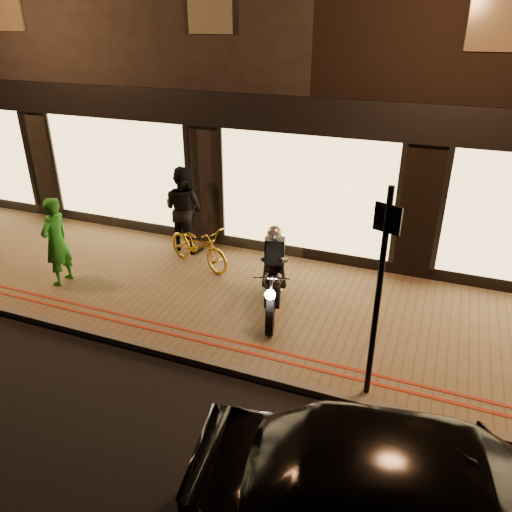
{
  "coord_description": "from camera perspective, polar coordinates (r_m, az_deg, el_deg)",
  "views": [
    {
      "loc": [
        2.63,
        -5.41,
        4.88
      ],
      "look_at": [
        -0.24,
        1.85,
        1.1
      ],
      "focal_mm": 35.0,
      "sensor_mm": 36.0,
      "label": 1
    }
  ],
  "objects": [
    {
      "name": "bicycle_gold",
      "position": [
        10.39,
        -6.6,
        1.16
      ],
      "size": [
        1.8,
        1.17,
        0.9
      ],
      "primitive_type": "imported",
      "rotation": [
        0.0,
        0.0,
        1.2
      ],
      "color": "gold",
      "rests_on": "sidewalk"
    },
    {
      "name": "ground",
      "position": [
        7.74,
        -3.49,
        -13.28
      ],
      "size": [
        90.0,
        90.0,
        0.0
      ],
      "primitive_type": "plane",
      "color": "black",
      "rests_on": "ground"
    },
    {
      "name": "sidewalk",
      "position": [
        9.22,
        1.72,
        -5.68
      ],
      "size": [
        50.0,
        4.0,
        0.12
      ],
      "primitive_type": "cube",
      "color": "#746248",
      "rests_on": "ground"
    },
    {
      "name": "kerb_stone",
      "position": [
        7.74,
        -3.34,
        -12.72
      ],
      "size": [
        50.0,
        0.14,
        0.12
      ],
      "primitive_type": "cube",
      "color": "#59544C",
      "rests_on": "ground"
    },
    {
      "name": "building_row",
      "position": [
        14.65,
        12.16,
        22.86
      ],
      "size": [
        48.0,
        10.11,
        8.5
      ],
      "color": "black",
      "rests_on": "ground"
    },
    {
      "name": "red_kerb_lines",
      "position": [
        8.06,
        -1.85,
        -10.32
      ],
      "size": [
        50.0,
        0.26,
        0.01
      ],
      "color": "maroon",
      "rests_on": "sidewalk"
    },
    {
      "name": "motorcycle",
      "position": [
        8.65,
        2.01,
        -2.8
      ],
      "size": [
        0.75,
        1.9,
        1.59
      ],
      "rotation": [
        0.0,
        0.0,
        0.28
      ],
      "color": "black",
      "rests_on": "sidewalk"
    },
    {
      "name": "person_green",
      "position": [
        10.22,
        -21.9,
        1.54
      ],
      "size": [
        0.43,
        0.64,
        1.75
      ],
      "primitive_type": "imported",
      "rotation": [
        0.0,
        0.0,
        -1.55
      ],
      "color": "#228022",
      "rests_on": "sidewalk"
    },
    {
      "name": "sign_post",
      "position": [
        6.47,
        13.9,
        -3.46
      ],
      "size": [
        0.34,
        0.15,
        3.0
      ],
      "rotation": [
        0.0,
        0.0,
        -0.35
      ],
      "color": "black",
      "rests_on": "sidewalk"
    },
    {
      "name": "person_dark",
      "position": [
        11.03,
        -8.28,
        5.36
      ],
      "size": [
        1.02,
        0.85,
        1.9
      ],
      "primitive_type": "imported",
      "rotation": [
        0.0,
        0.0,
        2.99
      ],
      "color": "black",
      "rests_on": "sidewalk"
    },
    {
      "name": "parked_car",
      "position": [
        5.4,
        19.59,
        -25.52
      ],
      "size": [
        4.89,
        2.67,
        1.58
      ],
      "primitive_type": "imported",
      "rotation": [
        0.0,
        0.0,
        1.75
      ],
      "color": "black",
      "rests_on": "ground"
    }
  ]
}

